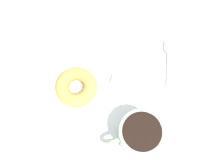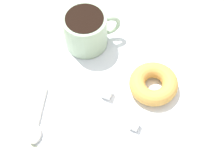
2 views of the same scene
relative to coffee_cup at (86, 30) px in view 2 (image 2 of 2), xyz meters
The scene contains 7 objects.
ground_plane 14.66cm from the coffee_cup, 28.64° to the right, with size 120.00×120.00×2.00cm, color beige.
napkin 13.12cm from the coffee_cup, 43.12° to the right, with size 32.07×32.07×0.30cm, color white.
coffee_cup is the anchor object (origin of this frame).
donut 17.27cm from the coffee_cup, 17.63° to the right, with size 9.38×9.38×3.07cm, color gold.
spoon 21.71cm from the coffee_cup, 91.01° to the right, with size 4.54×11.57×0.90cm.
sugar_cube 21.62cm from the coffee_cup, 41.92° to the right, with size 1.55×1.55×1.55cm, color white.
sugar_cube_extra 13.69cm from the coffee_cup, 49.38° to the right, with size 1.81×1.81×1.81cm, color white.
Camera 2 is at (10.75, -34.87, 63.32)cm, focal length 60.00 mm.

